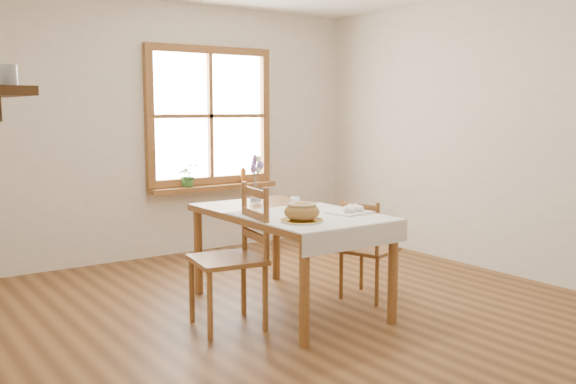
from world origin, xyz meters
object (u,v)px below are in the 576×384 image
flower_vase (255,198)px  bread_plate (302,221)px  chair_left (227,257)px  chair_right (369,248)px  dining_table (288,223)px

flower_vase → bread_plate: bearing=-103.3°
chair_left → bread_plate: (0.40, -0.34, 0.27)m
chair_right → flower_vase: (-0.67, 0.66, 0.39)m
chair_left → flower_vase: bearing=144.1°
chair_left → flower_vase: (0.62, 0.62, 0.30)m
chair_right → bread_plate: size_ratio=2.87×
bread_plate → flower_vase: size_ratio=2.93×
chair_left → bread_plate: chair_left is taller
dining_table → chair_left: size_ratio=1.60×
chair_right → dining_table: bearing=57.3°
chair_left → bread_plate: size_ratio=3.52×
chair_right → bread_plate: (-0.89, -0.30, 0.36)m
chair_left → flower_vase: size_ratio=10.32×
bread_plate → dining_table: bearing=65.6°
chair_right → flower_vase: 1.02m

